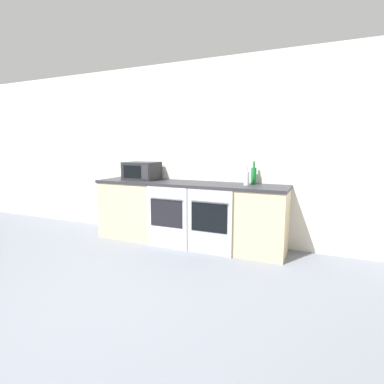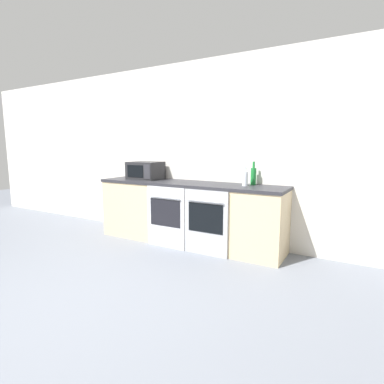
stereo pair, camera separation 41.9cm
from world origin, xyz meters
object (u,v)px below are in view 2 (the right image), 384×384
at_px(oven_left, 166,217).
at_px(microwave, 145,170).
at_px(bottle_clear, 245,178).
at_px(bottle_green, 253,176).
at_px(oven_right, 206,222).

bearing_deg(oven_left, microwave, 149.87).
xyz_separation_m(microwave, bottle_clear, (1.63, -0.03, -0.04)).
distance_m(bottle_clear, bottle_green, 0.18).
bearing_deg(oven_left, oven_right, 0.00).
bearing_deg(oven_left, bottle_clear, 18.65).
bearing_deg(bottle_clear, microwave, 179.11).
distance_m(oven_left, bottle_green, 1.30).
distance_m(oven_right, bottle_green, 0.88).
bearing_deg(bottle_clear, oven_right, -138.65).
bearing_deg(microwave, oven_right, -16.29).
bearing_deg(bottle_clear, bottle_green, 71.94).
relative_size(bottle_clear, bottle_green, 0.82).
relative_size(oven_right, microwave, 1.69).
bearing_deg(bottle_clear, oven_left, -161.35).
height_order(oven_left, bottle_green, bottle_green).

